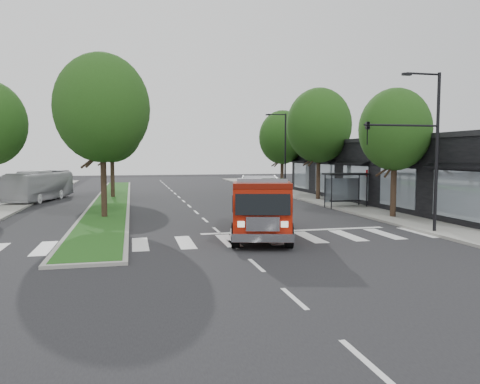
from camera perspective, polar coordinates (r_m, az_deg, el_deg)
name	(u,v)px	position (r m, az deg, el deg)	size (l,w,h in m)	color
ground	(217,230)	(24.69, -2.85, -4.71)	(140.00, 140.00, 0.00)	black
sidewalk_right	(349,204)	(38.12, 13.17, -1.43)	(5.00, 80.00, 0.15)	gray
median	(112,200)	(42.19, -15.33, -0.90)	(3.00, 50.00, 0.15)	gray
storefront_row	(401,173)	(40.14, 19.01, 2.21)	(8.00, 30.00, 5.00)	black
bus_shelter	(345,181)	(35.73, 12.67, 1.34)	(3.20, 1.60, 2.61)	black
tree_right_near	(395,130)	(30.46, 18.37, 7.21)	(4.40, 4.40, 8.05)	black
tree_right_mid	(319,126)	(41.22, 9.59, 7.99)	(5.60, 5.60, 9.72)	black
tree_right_far	(282,137)	(50.55, 5.18, 6.65)	(5.00, 5.00, 8.73)	black
tree_median_near	(102,108)	(30.16, -16.47, 9.78)	(5.80, 5.80, 10.16)	black
tree_median_far	(111,127)	(44.08, -15.40, 7.67)	(5.60, 5.60, 9.72)	black
streetlight_right_near	(421,141)	(24.78, 21.24, 5.86)	(4.08, 0.22, 8.00)	black
streetlight_right_far	(284,150)	(46.36, 5.37, 5.16)	(2.11, 0.20, 8.00)	black
fire_engine	(260,206)	(23.20, 2.51, -1.77)	(4.53, 8.87, 2.95)	#681005
city_bus	(40,186)	(43.81, -23.17, 0.70)	(2.20, 9.41, 2.62)	silver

